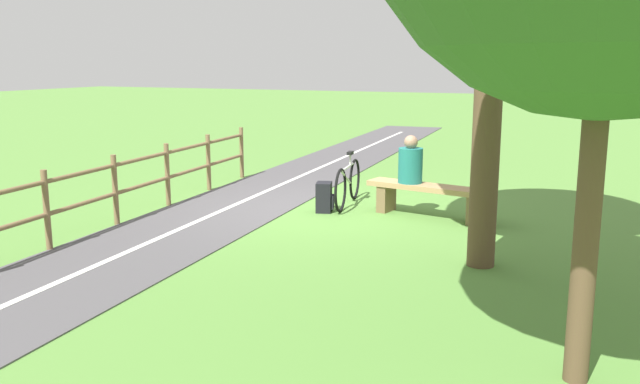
{
  "coord_description": "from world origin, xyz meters",
  "views": [
    {
      "loc": [
        -4.23,
        9.69,
        2.38
      ],
      "look_at": [
        -1.02,
        2.33,
        0.8
      ],
      "focal_mm": 37.44,
      "sensor_mm": 36.0,
      "label": 1
    }
  ],
  "objects_px": {
    "bench": "(430,195)",
    "person_seated": "(410,163)",
    "backpack": "(324,197)",
    "bicycle": "(348,183)"
  },
  "relations": [
    {
      "from": "bicycle",
      "to": "bench",
      "type": "bearing_deg",
      "value": 69.7
    },
    {
      "from": "bench",
      "to": "person_seated",
      "type": "height_order",
      "value": "person_seated"
    },
    {
      "from": "person_seated",
      "to": "backpack",
      "type": "distance_m",
      "value": 1.47
    },
    {
      "from": "person_seated",
      "to": "bicycle",
      "type": "relative_size",
      "value": 0.42
    },
    {
      "from": "bicycle",
      "to": "backpack",
      "type": "xyz_separation_m",
      "value": [
        0.16,
        0.61,
        -0.14
      ]
    },
    {
      "from": "backpack",
      "to": "bicycle",
      "type": "bearing_deg",
      "value": -105.11
    },
    {
      "from": "bench",
      "to": "person_seated",
      "type": "xyz_separation_m",
      "value": [
        0.33,
        -0.06,
        0.46
      ]
    },
    {
      "from": "person_seated",
      "to": "bicycle",
      "type": "bearing_deg",
      "value": -1.29
    },
    {
      "from": "bench",
      "to": "backpack",
      "type": "height_order",
      "value": "bench"
    },
    {
      "from": "person_seated",
      "to": "backpack",
      "type": "height_order",
      "value": "person_seated"
    }
  ]
}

